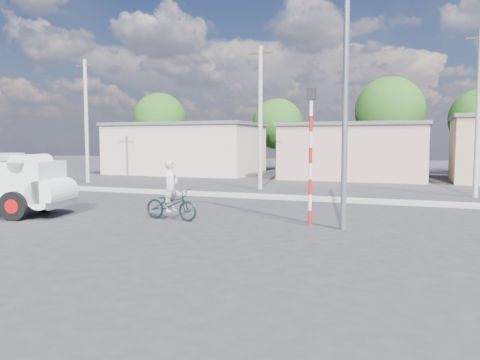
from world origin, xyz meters
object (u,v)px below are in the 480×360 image
(bicycle, at_px, (171,204))
(streetlight, at_px, (340,65))
(cyclist, at_px, (171,194))
(traffic_pole, at_px, (311,145))

(bicycle, xyz_separation_m, streetlight, (5.63, 0.30, 4.42))
(streetlight, bearing_deg, cyclist, -176.95)
(traffic_pole, bearing_deg, streetlight, -17.73)
(cyclist, height_order, traffic_pole, traffic_pole)
(cyclist, bearing_deg, streetlight, -80.97)
(cyclist, relative_size, traffic_pole, 0.40)
(bicycle, bearing_deg, traffic_pole, -76.73)
(bicycle, height_order, streetlight, streetlight)
(traffic_pole, height_order, streetlight, streetlight)
(cyclist, relative_size, streetlight, 0.20)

